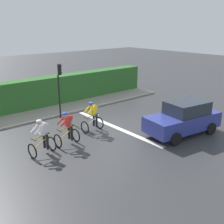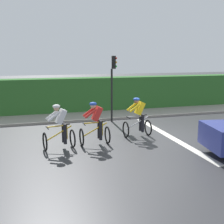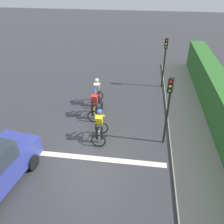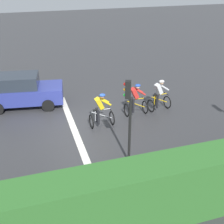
% 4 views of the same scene
% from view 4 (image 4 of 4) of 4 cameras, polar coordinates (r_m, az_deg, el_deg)
% --- Properties ---
extents(ground_plane, '(80.00, 80.00, 0.00)m').
position_cam_4_polar(ground_plane, '(13.89, -6.61, -2.62)').
color(ground_plane, '#333335').
extents(sidewalk_kerb, '(2.80, 19.81, 0.12)m').
position_cam_4_polar(sidewalk_kerb, '(10.42, 10.50, -13.96)').
color(sidewalk_kerb, gray).
rests_on(sidewalk_kerb, ground).
extents(stone_wall_low, '(0.44, 19.81, 0.52)m').
position_cam_4_polar(stone_wall_low, '(9.72, 13.09, -16.28)').
color(stone_wall_low, gray).
rests_on(stone_wall_low, ground).
extents(hedge_wall, '(1.10, 19.81, 2.06)m').
position_cam_4_polar(hedge_wall, '(9.03, 14.56, -13.90)').
color(hedge_wall, '#2D6628').
rests_on(hedge_wall, ground).
extents(road_marking_stop_line, '(7.00, 0.30, 0.01)m').
position_cam_4_polar(road_marking_stop_line, '(13.85, -7.74, -2.77)').
color(road_marking_stop_line, silver).
rests_on(road_marking_stop_line, ground).
extents(cyclist_lead, '(0.82, 1.16, 1.66)m').
position_cam_4_polar(cyclist_lead, '(15.12, 9.29, 3.13)').
color(cyclist_lead, black).
rests_on(cyclist_lead, ground).
extents(cyclist_second, '(0.71, 1.10, 1.66)m').
position_cam_4_polar(cyclist_second, '(14.46, 4.66, 2.28)').
color(cyclist_second, black).
rests_on(cyclist_second, ground).
extents(cyclist_mid, '(0.73, 1.11, 1.66)m').
position_cam_4_polar(cyclist_mid, '(13.35, -2.22, 0.16)').
color(cyclist_mid, black).
rests_on(cyclist_mid, ground).
extents(car_navy, '(2.35, 4.31, 1.76)m').
position_cam_4_polar(car_navy, '(16.08, -17.30, 4.00)').
color(car_navy, navy).
rests_on(car_navy, ground).
extents(traffic_light_near_crossing, '(0.26, 0.30, 3.34)m').
position_cam_4_polar(traffic_light_near_crossing, '(10.24, 3.31, 0.30)').
color(traffic_light_near_crossing, black).
rests_on(traffic_light_near_crossing, ground).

